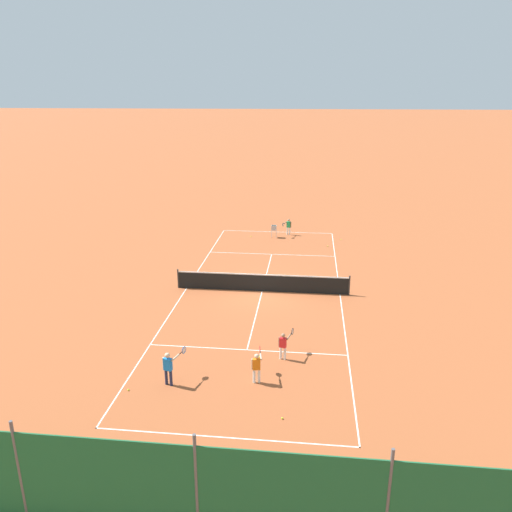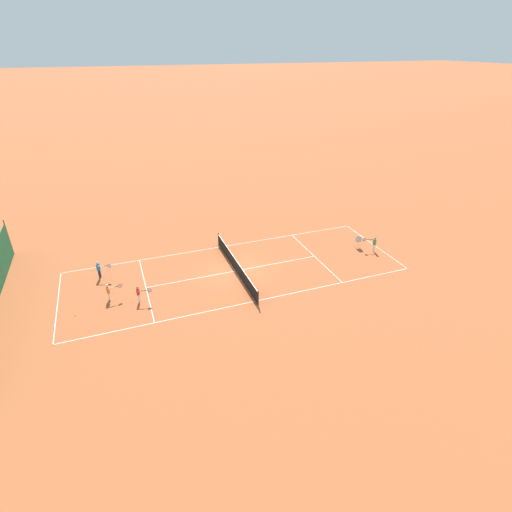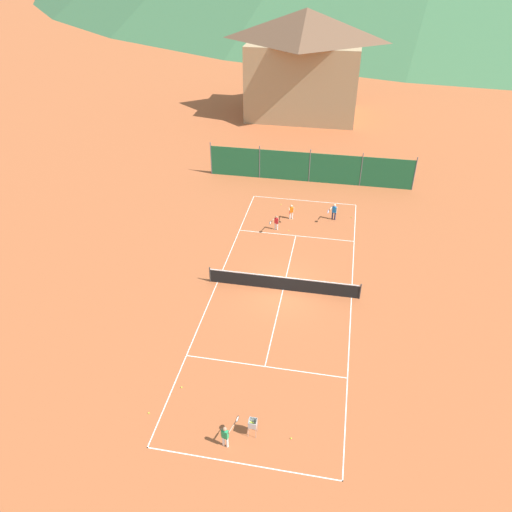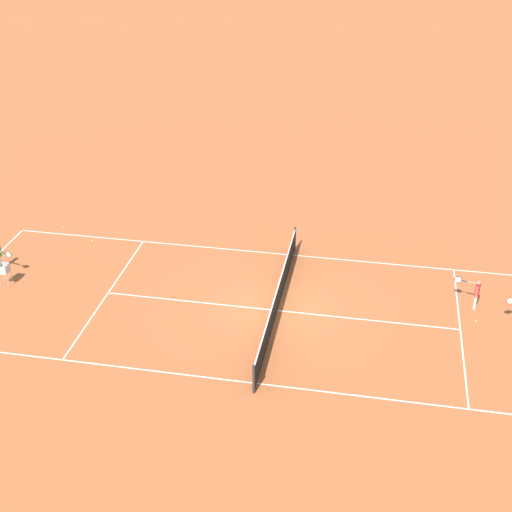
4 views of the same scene
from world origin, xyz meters
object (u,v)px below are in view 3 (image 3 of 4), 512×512
at_px(tennis_ball_alley_left, 182,387).
at_px(player_far_service, 276,222).
at_px(tennis_net, 283,283).
at_px(tennis_ball_mid_court, 291,438).
at_px(tennis_ball_service_box, 352,217).
at_px(ball_hopper, 253,424).
at_px(player_far_baseline, 291,211).
at_px(tennis_ball_near_corner, 149,413).
at_px(player_near_baseline, 334,211).
at_px(alpine_chalet, 305,62).
at_px(player_near_service, 226,434).
at_px(tennis_ball_far_corner, 289,231).
at_px(tennis_ball_by_net_right, 281,205).

bearing_deg(tennis_ball_alley_left, player_far_service, 82.06).
xyz_separation_m(tennis_net, tennis_ball_mid_court, (1.83, -10.34, -0.47)).
height_order(tennis_ball_service_box, ball_hopper, ball_hopper).
height_order(player_far_baseline, tennis_ball_near_corner, player_far_baseline).
height_order(player_near_baseline, tennis_ball_near_corner, player_near_baseline).
xyz_separation_m(tennis_net, tennis_ball_near_corner, (-4.68, -10.22, -0.47)).
bearing_deg(alpine_chalet, tennis_net, -85.57).
bearing_deg(player_near_service, tennis_ball_near_corner, 166.29).
relative_size(ball_hopper, alpine_chalet, 0.07).
height_order(player_near_baseline, tennis_ball_service_box, player_near_baseline).
bearing_deg(tennis_ball_near_corner, tennis_net, 65.38).
bearing_deg(player_far_service, tennis_ball_far_corner, 1.26).
bearing_deg(player_far_service, tennis_ball_by_net_right, 92.74).
height_order(tennis_ball_near_corner, tennis_ball_by_net_right, same).
bearing_deg(tennis_ball_far_corner, alpine_chalet, 94.35).
xyz_separation_m(tennis_net, player_far_service, (-1.53, 6.93, 0.16)).
distance_m(tennis_ball_alley_left, tennis_ball_service_box, 19.75).
bearing_deg(player_near_baseline, tennis_net, -104.98).
bearing_deg(tennis_net, player_far_service, 102.42).
xyz_separation_m(tennis_net, tennis_ball_far_corner, (-0.58, 6.95, -0.47)).
xyz_separation_m(player_far_service, player_near_baseline, (3.99, 2.28, 0.09)).
relative_size(tennis_net, alpine_chalet, 0.71).
relative_size(player_far_service, tennis_ball_service_box, 17.11).
xyz_separation_m(player_near_service, tennis_ball_near_corner, (-3.84, 0.94, -0.67)).
distance_m(player_near_baseline, alpine_chalet, 25.40).
xyz_separation_m(player_near_service, tennis_ball_far_corner, (0.26, 18.11, -0.67)).
relative_size(player_near_baseline, tennis_ball_service_box, 19.61).
bearing_deg(player_far_service, alpine_chalet, 92.31).
xyz_separation_m(tennis_ball_by_net_right, tennis_ball_service_box, (5.53, -1.02, 0.00)).
xyz_separation_m(tennis_ball_far_corner, tennis_ball_service_box, (4.39, 2.82, 0.00)).
distance_m(player_far_baseline, tennis_ball_far_corner, 1.88).
relative_size(player_far_baseline, player_far_service, 1.04).
bearing_deg(ball_hopper, tennis_ball_near_corner, 177.72).
distance_m(player_far_service, tennis_ball_near_corner, 17.45).
bearing_deg(tennis_ball_mid_court, tennis_ball_near_corner, 178.93).
relative_size(tennis_ball_far_corner, ball_hopper, 0.07).
relative_size(player_far_service, tennis_ball_mid_court, 17.11).
distance_m(tennis_ball_far_corner, alpine_chalet, 27.32).
bearing_deg(player_far_service, ball_hopper, -84.46).
relative_size(player_far_service, tennis_ball_near_corner, 17.11).
xyz_separation_m(player_far_baseline, player_near_baseline, (3.12, 0.50, 0.07)).
distance_m(player_far_baseline, tennis_ball_alley_left, 17.48).
bearing_deg(ball_hopper, tennis_ball_mid_court, 2.42).
height_order(tennis_ball_far_corner, alpine_chalet, alpine_chalet).
bearing_deg(player_far_baseline, tennis_ball_mid_court, -82.57).
height_order(player_far_baseline, player_far_service, player_far_baseline).
distance_m(tennis_ball_by_net_right, tennis_ball_service_box, 5.62).
distance_m(tennis_ball_far_corner, tennis_ball_near_corner, 17.66).
distance_m(tennis_net, ball_hopper, 10.41).
bearing_deg(ball_hopper, tennis_ball_by_net_right, 95.03).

